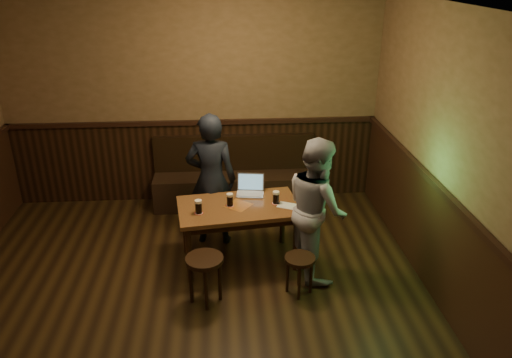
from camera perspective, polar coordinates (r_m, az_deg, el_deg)
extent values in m
cube|color=black|center=(4.77, -7.99, -17.88)|extent=(5.00, 6.00, 0.02)
cube|color=beige|center=(3.60, -10.63, 18.07)|extent=(5.00, 6.00, 0.02)
cube|color=brown|center=(6.81, -7.22, 8.73)|extent=(5.00, 0.02, 2.80)
cube|color=brown|center=(4.50, 24.57, -1.30)|extent=(0.02, 6.00, 2.80)
cube|color=black|center=(7.05, -6.88, 1.98)|extent=(4.98, 0.04, 1.10)
cube|color=black|center=(4.88, 22.56, -10.40)|extent=(0.04, 5.98, 1.10)
cube|color=black|center=(6.83, -7.13, 6.41)|extent=(4.98, 0.06, 0.06)
cube|color=black|center=(4.59, 23.34, -4.39)|extent=(0.06, 5.98, 0.06)
cube|color=black|center=(6.92, -2.43, -1.22)|extent=(2.20, 0.50, 0.45)
cube|color=black|center=(6.92, -2.55, 3.05)|extent=(2.20, 0.10, 0.50)
cube|color=#5D2D1A|center=(5.44, -2.01, -3.26)|extent=(1.39, 0.91, 0.05)
cube|color=black|center=(5.47, -2.00, -3.91)|extent=(1.26, 0.78, 0.07)
cube|color=maroon|center=(5.43, -2.01, -3.02)|extent=(0.34, 0.34, 0.00)
cylinder|color=black|center=(5.30, -7.64, -8.60)|extent=(0.07, 0.07, 0.65)
cylinder|color=black|center=(5.81, -8.10, -5.50)|extent=(0.07, 0.07, 0.65)
cylinder|color=black|center=(5.47, 4.59, -7.36)|extent=(0.07, 0.07, 0.65)
cylinder|color=black|center=(5.97, 3.05, -4.47)|extent=(0.07, 0.07, 0.65)
cylinder|color=black|center=(4.92, -5.92, -9.15)|extent=(0.40, 0.40, 0.04)
cylinder|color=black|center=(5.06, -4.16, -11.34)|extent=(0.04, 0.04, 0.48)
cylinder|color=black|center=(5.17, -5.89, -10.54)|extent=(0.04, 0.04, 0.48)
cylinder|color=black|center=(5.05, -7.45, -11.55)|extent=(0.04, 0.04, 0.48)
cylinder|color=black|center=(4.94, -5.72, -12.40)|extent=(0.04, 0.04, 0.48)
cylinder|color=black|center=(5.07, 5.04, -9.06)|extent=(0.35, 0.35, 0.04)
cylinder|color=black|center=(5.19, 6.30, -10.97)|extent=(0.03, 0.03, 0.40)
cylinder|color=black|center=(5.28, 4.95, -10.20)|extent=(0.03, 0.03, 0.40)
cylinder|color=black|center=(5.18, 3.62, -10.90)|extent=(0.03, 0.03, 0.40)
cylinder|color=black|center=(5.09, 4.97, -11.70)|extent=(0.03, 0.03, 0.40)
cylinder|color=#AD2115|center=(5.30, -6.55, -3.88)|extent=(0.10, 0.10, 0.00)
cylinder|color=silver|center=(5.30, -6.55, -3.85)|extent=(0.08, 0.08, 0.00)
cylinder|color=black|center=(5.27, -6.58, -3.26)|extent=(0.07, 0.07, 0.12)
cylinder|color=beige|center=(5.24, -6.62, -2.54)|extent=(0.08, 0.08, 0.03)
cylinder|color=#AD2115|center=(5.43, -2.99, -3.06)|extent=(0.09, 0.09, 0.00)
cylinder|color=silver|center=(5.42, -2.99, -3.02)|extent=(0.08, 0.08, 0.00)
cylinder|color=black|center=(5.40, -3.00, -2.47)|extent=(0.07, 0.07, 0.11)
cylinder|color=beige|center=(5.37, -3.02, -1.81)|extent=(0.07, 0.07, 0.03)
cylinder|color=#AD2115|center=(5.47, 2.28, -2.79)|extent=(0.09, 0.09, 0.00)
cylinder|color=silver|center=(5.47, 2.28, -2.75)|extent=(0.08, 0.08, 0.00)
cylinder|color=black|center=(5.45, 2.29, -2.21)|extent=(0.07, 0.07, 0.11)
cylinder|color=beige|center=(5.42, 2.30, -1.55)|extent=(0.07, 0.07, 0.03)
cube|color=silver|center=(5.66, -0.69, -1.75)|extent=(0.33, 0.25, 0.01)
cube|color=#B2B2B7|center=(5.66, -0.69, -1.66)|extent=(0.30, 0.20, 0.00)
cube|color=silver|center=(5.71, -0.61, -0.30)|extent=(0.31, 0.11, 0.20)
cube|color=#5F91B1|center=(5.71, -0.62, -0.34)|extent=(0.28, 0.09, 0.17)
cube|color=silver|center=(5.43, 3.67, -3.06)|extent=(0.26, 0.23, 0.00)
imported|color=black|center=(5.81, -5.13, -0.10)|extent=(0.63, 0.45, 1.60)
imported|color=#97979D|center=(5.26, 6.95, -3.30)|extent=(0.71, 0.84, 1.54)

